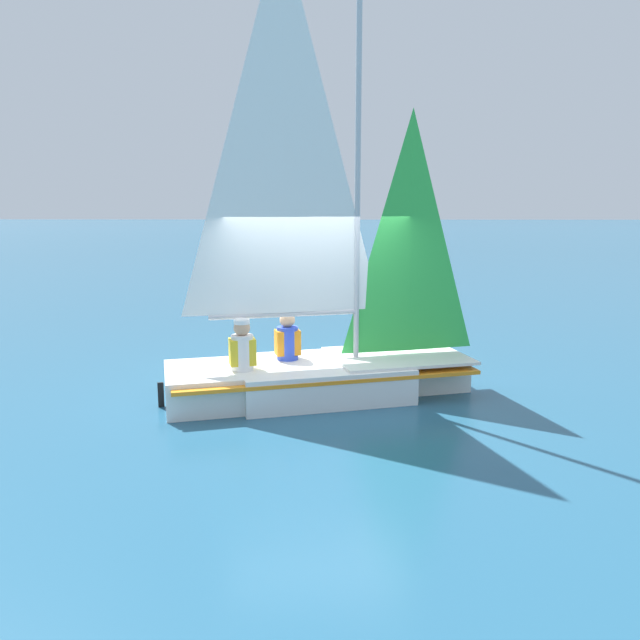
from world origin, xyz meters
name	(u,v)px	position (x,y,z in m)	size (l,w,h in m)	color
ground_plane	(320,395)	(0.00, 0.00, 0.00)	(260.00, 260.00, 0.00)	#235675
sailboat_main	(317,338)	(-0.04, -0.01, 0.82)	(4.46, 2.69, 6.25)	white
sailor_helm	(288,350)	(-0.47, 0.14, 0.62)	(0.40, 0.37, 1.16)	black
sailor_crew	(243,359)	(-1.02, -0.46, 0.63)	(0.40, 0.37, 1.16)	black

